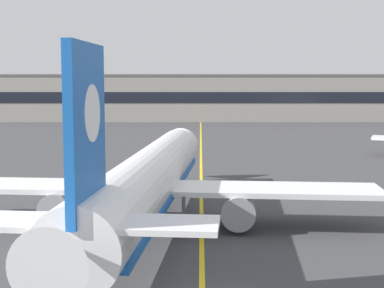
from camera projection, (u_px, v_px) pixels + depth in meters
name	position (u px, v px, depth m)	size (l,w,h in m)	color
taxiway_centreline	(204.00, 186.00, 55.27)	(0.30, 180.00, 0.01)	yellow
airliner_foreground	(152.00, 179.00, 39.21)	(32.30, 41.52, 11.65)	white
safety_cone_by_nose_gear	(176.00, 182.00, 56.34)	(0.44, 0.44, 0.55)	orange
terminal_building	(210.00, 98.00, 150.60)	(123.85, 12.40, 12.30)	#9E998E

